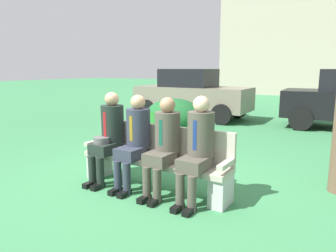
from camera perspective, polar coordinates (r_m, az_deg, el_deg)
ground_plane at (r=4.91m, az=-3.76°, el=-9.73°), size 80.00×80.00×0.00m
park_bench at (r=4.47m, az=-2.32°, el=-5.93°), size 2.26×0.44×0.90m
seated_man_leftmost at (r=4.75m, az=-10.74°, el=-1.22°), size 0.34×0.72×1.35m
seated_man_centerleft at (r=4.44m, az=-6.06°, el=-1.97°), size 0.34×0.72×1.33m
seated_man_centerright at (r=4.17m, az=-0.73°, el=-2.83°), size 0.34×0.72×1.32m
seated_man_rightmost at (r=3.93m, az=5.42°, el=-3.39°), size 0.34×0.72×1.36m
shrub_near_bench at (r=7.99m, az=1.12°, el=1.64°), size 1.52×1.39×0.95m
shrub_mid_lawn at (r=6.03m, az=-5.02°, el=-2.91°), size 0.98×0.89×0.61m
shrub_far_lawn at (r=7.24m, az=-3.39°, el=-0.27°), size 1.13×1.03×0.70m
parked_car_near at (r=10.84m, az=4.31°, el=5.85°), size 3.94×1.78×1.68m
building_backdrop at (r=25.27m, az=26.18°, el=18.64°), size 12.06×8.40×11.47m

